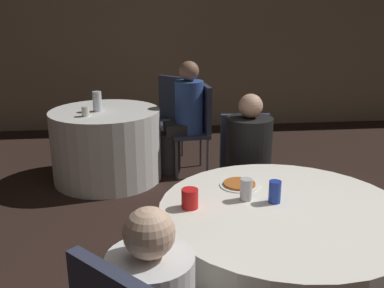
{
  "coord_description": "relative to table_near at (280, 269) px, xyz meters",
  "views": [
    {
      "loc": [
        -0.85,
        -1.82,
        1.74
      ],
      "look_at": [
        -0.54,
        0.99,
        0.85
      ],
      "focal_mm": 40.0,
      "sensor_mm": 36.0,
      "label": 1
    }
  ],
  "objects": [
    {
      "name": "cup_far",
      "position": [
        -1.29,
        2.16,
        0.42
      ],
      "size": [
        0.07,
        0.07,
        0.1
      ],
      "color": "silver",
      "rests_on": "table_far"
    },
    {
      "name": "soda_can_blue",
      "position": [
        -0.03,
        0.07,
        0.44
      ],
      "size": [
        0.07,
        0.07,
        0.12
      ],
      "color": "#1E38A5",
      "rests_on": "table_near"
    },
    {
      "name": "table_far",
      "position": [
        -1.13,
        2.4,
        0.0
      ],
      "size": [
        1.14,
        1.14,
        0.75
      ],
      "color": "white",
      "rests_on": "ground_plane"
    },
    {
      "name": "soda_can_silver",
      "position": [
        -0.18,
        0.12,
        0.44
      ],
      "size": [
        0.07,
        0.07,
        0.12
      ],
      "color": "silver",
      "rests_on": "table_near"
    },
    {
      "name": "wall_back",
      "position": [
        0.14,
        4.48,
        1.03
      ],
      "size": [
        16.0,
        0.06,
        2.8
      ],
      "color": "gray",
      "rests_on": "ground_plane"
    },
    {
      "name": "chair_near_north",
      "position": [
        0.05,
        1.08,
        0.2
      ],
      "size": [
        0.42,
        0.42,
        0.97
      ],
      "rotation": [
        0.0,
        0.0,
        -3.19
      ],
      "color": "#2D3347",
      "rests_on": "ground_plane"
    },
    {
      "name": "person_blue_shirt",
      "position": [
        -0.32,
        2.48,
        0.24
      ],
      "size": [
        0.49,
        0.32,
        1.23
      ],
      "rotation": [
        0.0,
        0.0,
        -4.62
      ],
      "color": "#282828",
      "rests_on": "ground_plane"
    },
    {
      "name": "bottle_far",
      "position": [
        -1.2,
        2.36,
        0.48
      ],
      "size": [
        0.09,
        0.09,
        0.2
      ],
      "color": "silver",
      "rests_on": "table_far"
    },
    {
      "name": "chair_far_east",
      "position": [
        -0.15,
        2.49,
        0.2
      ],
      "size": [
        0.44,
        0.44,
        0.97
      ],
      "rotation": [
        0.0,
        0.0,
        -4.62
      ],
      "color": "#2D3347",
      "rests_on": "ground_plane"
    },
    {
      "name": "table_near",
      "position": [
        0.0,
        0.0,
        0.0
      ],
      "size": [
        1.32,
        1.32,
        0.75
      ],
      "color": "white",
      "rests_on": "ground_plane"
    },
    {
      "name": "pizza_plate_near",
      "position": [
        -0.17,
        0.31,
        0.38
      ],
      "size": [
        0.23,
        0.23,
        0.02
      ],
      "color": "white",
      "rests_on": "table_near"
    },
    {
      "name": "chair_far_northeast",
      "position": [
        -0.45,
        3.11,
        0.2
      ],
      "size": [
        0.57,
        0.57,
        0.97
      ],
      "rotation": [
        0.0,
        0.0,
        -3.91
      ],
      "color": "#2D3347",
      "rests_on": "ground_plane"
    },
    {
      "name": "cup_near",
      "position": [
        -0.49,
        0.05,
        0.43
      ],
      "size": [
        0.09,
        0.09,
        0.1
      ],
      "color": "red",
      "rests_on": "table_near"
    },
    {
      "name": "person_black_shirt",
      "position": [
        0.04,
        0.91,
        0.22
      ],
      "size": [
        0.34,
        0.51,
        1.17
      ],
      "rotation": [
        0.0,
        0.0,
        -3.19
      ],
      "color": "#4C4238",
      "rests_on": "ground_plane"
    }
  ]
}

